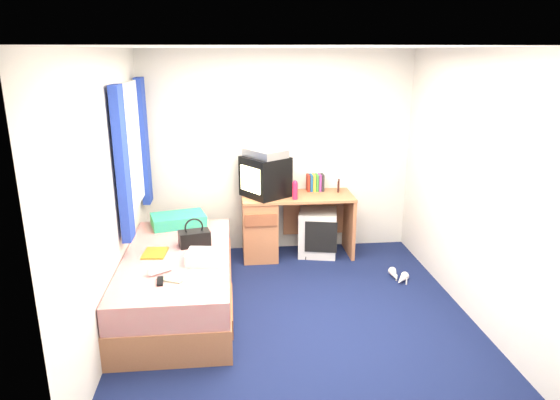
{
  "coord_description": "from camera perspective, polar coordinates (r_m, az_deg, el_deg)",
  "views": [
    {
      "loc": [
        -0.58,
        -4.14,
        2.38
      ],
      "look_at": [
        -0.08,
        0.7,
        0.92
      ],
      "focal_mm": 32.0,
      "sensor_mm": 36.0,
      "label": 1
    }
  ],
  "objects": [
    {
      "name": "room_shell",
      "position": [
        4.28,
        2.05,
        4.23
      ],
      "size": [
        3.4,
        3.4,
        3.4
      ],
      "color": "white",
      "rests_on": "ground"
    },
    {
      "name": "pink_water_bottle",
      "position": [
        5.66,
        1.73,
        1.04
      ],
      "size": [
        0.08,
        0.08,
        0.2
      ],
      "primitive_type": "cylinder",
      "rotation": [
        0.0,
        0.0,
        0.32
      ],
      "color": "#D81E43",
      "rests_on": "desk"
    },
    {
      "name": "book_row",
      "position": [
        6.02,
        4.05,
        2.0
      ],
      "size": [
        0.2,
        0.13,
        0.2
      ],
      "color": "maroon",
      "rests_on": "desk"
    },
    {
      "name": "white_heels",
      "position": [
        5.57,
        13.33,
        -8.57
      ],
      "size": [
        0.21,
        0.34,
        0.09
      ],
      "color": "white",
      "rests_on": "ground"
    },
    {
      "name": "towel",
      "position": [
        4.57,
        -8.61,
        -6.44
      ],
      "size": [
        0.34,
        0.3,
        0.1
      ],
      "primitive_type": "cube",
      "rotation": [
        0.0,
        0.0,
        -0.13
      ],
      "color": "silver",
      "rests_on": "bed"
    },
    {
      "name": "picture_frame",
      "position": [
        6.02,
        6.7,
        1.64
      ],
      "size": [
        0.05,
        0.12,
        0.14
      ],
      "primitive_type": "cube",
      "rotation": [
        0.0,
        0.0,
        -0.26
      ],
      "color": "black",
      "rests_on": "desk"
    },
    {
      "name": "aerosol_can",
      "position": [
        5.87,
        0.53,
        1.5
      ],
      "size": [
        0.06,
        0.06,
        0.17
      ],
      "primitive_type": "cylinder",
      "rotation": [
        0.0,
        0.0,
        -0.3
      ],
      "color": "silver",
      "rests_on": "desk"
    },
    {
      "name": "ground",
      "position": [
        4.8,
        1.86,
        -12.93
      ],
      "size": [
        3.4,
        3.4,
        0.0
      ],
      "primitive_type": "plane",
      "color": "#0C1438",
      "rests_on": "ground"
    },
    {
      "name": "pillow",
      "position": [
        5.56,
        -11.53,
        -2.24
      ],
      "size": [
        0.64,
        0.49,
        0.12
      ],
      "primitive_type": "cube",
      "rotation": [
        0.0,
        0.0,
        0.26
      ],
      "color": "teal",
      "rests_on": "bed"
    },
    {
      "name": "crt_tv",
      "position": [
        5.76,
        -1.71,
        2.7
      ],
      "size": [
        0.62,
        0.62,
        0.46
      ],
      "rotation": [
        0.0,
        0.0,
        -0.97
      ],
      "color": "black",
      "rests_on": "desk"
    },
    {
      "name": "storage_cube",
      "position": [
        6.04,
        4.32,
        -3.68
      ],
      "size": [
        0.52,
        0.52,
        0.55
      ],
      "primitive_type": "cube",
      "rotation": [
        0.0,
        0.0,
        -0.21
      ],
      "color": "silver",
      "rests_on": "ground"
    },
    {
      "name": "magazine",
      "position": [
        4.86,
        -14.1,
        -5.9
      ],
      "size": [
        0.23,
        0.3,
        0.01
      ],
      "primitive_type": "cube",
      "rotation": [
        0.0,
        0.0,
        -0.08
      ],
      "color": "yellow",
      "rests_on": "bed"
    },
    {
      "name": "bed",
      "position": [
        4.9,
        -11.52,
        -9.09
      ],
      "size": [
        1.01,
        2.0,
        0.54
      ],
      "color": "#B17049",
      "rests_on": "ground"
    },
    {
      "name": "colour_swatch_fan",
      "position": [
        4.29,
        -12.48,
        -8.93
      ],
      "size": [
        0.22,
        0.15,
        0.01
      ],
      "primitive_type": "cube",
      "rotation": [
        0.0,
        0.0,
        -0.44
      ],
      "color": "gold",
      "rests_on": "bed"
    },
    {
      "name": "handbag",
      "position": [
        4.96,
        -9.75,
        -4.25
      ],
      "size": [
        0.33,
        0.23,
        0.28
      ],
      "rotation": [
        0.0,
        0.0,
        0.24
      ],
      "color": "black",
      "rests_on": "bed"
    },
    {
      "name": "desk",
      "position": [
        5.93,
        -0.67,
        -2.68
      ],
      "size": [
        1.3,
        0.55,
        0.75
      ],
      "color": "#B17049",
      "rests_on": "ground"
    },
    {
      "name": "vcr",
      "position": [
        5.7,
        -1.7,
        5.38
      ],
      "size": [
        0.53,
        0.56,
        0.09
      ],
      "primitive_type": "cube",
      "rotation": [
        0.0,
        0.0,
        -0.96
      ],
      "color": "#A9A9AB",
      "rests_on": "crt_tv"
    },
    {
      "name": "remote_control",
      "position": [
        4.28,
        -13.54,
        -9.0
      ],
      "size": [
        0.06,
        0.16,
        0.02
      ],
      "primitive_type": "cube",
      "rotation": [
        0.0,
        0.0,
        0.09
      ],
      "color": "black",
      "rests_on": "bed"
    },
    {
      "name": "water_bottle",
      "position": [
        4.43,
        -13.57,
        -7.74
      ],
      "size": [
        0.21,
        0.17,
        0.07
      ],
      "primitive_type": "cylinder",
      "rotation": [
        0.0,
        1.57,
        0.59
      ],
      "color": "silver",
      "rests_on": "bed"
    },
    {
      "name": "window_assembly",
      "position": [
        5.22,
        -16.53,
        5.45
      ],
      "size": [
        0.11,
        1.42,
        1.4
      ],
      "color": "silver",
      "rests_on": "room_shell"
    }
  ]
}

